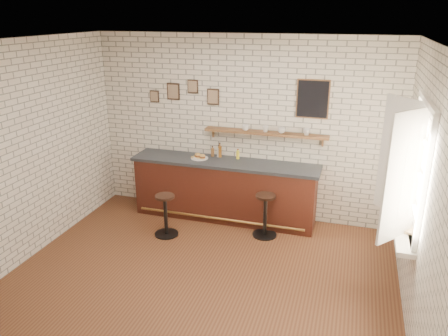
{
  "coord_description": "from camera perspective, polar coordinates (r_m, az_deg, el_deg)",
  "views": [
    {
      "loc": [
        1.73,
        -4.73,
        3.32
      ],
      "look_at": [
        0.01,
        0.9,
        1.19
      ],
      "focal_mm": 35.0,
      "sensor_mm": 36.0,
      "label": 1
    }
  ],
  "objects": [
    {
      "name": "wall_shelf",
      "position": [
        7.01,
        5.43,
        4.55
      ],
      "size": [
        2.0,
        0.18,
        0.18
      ],
      "color": "brown",
      "rests_on": "ground"
    },
    {
      "name": "bitters_bottle_white",
      "position": [
        7.29,
        -0.73,
        2.08
      ],
      "size": [
        0.05,
        0.05,
        0.2
      ],
      "color": "beige",
      "rests_on": "bar_counter"
    },
    {
      "name": "bitters_bottle_amber",
      "position": [
        7.28,
        -0.54,
        2.2
      ],
      "size": [
        0.06,
        0.06,
        0.25
      ],
      "color": "#8D5016",
      "rests_on": "bar_counter"
    },
    {
      "name": "shelf_cup_a",
      "position": [
        7.06,
        2.83,
        5.29
      ],
      "size": [
        0.13,
        0.13,
        0.09
      ],
      "primitive_type": "imported",
      "rotation": [
        0.0,
        0.0,
        0.21
      ],
      "color": "white",
      "rests_on": "wall_shelf"
    },
    {
      "name": "condiment_bottle_yellow",
      "position": [
        7.2,
        1.82,
        1.75
      ],
      "size": [
        0.05,
        0.05,
        0.17
      ],
      "color": "yellow",
      "rests_on": "bar_counter"
    },
    {
      "name": "sandwich_plate",
      "position": [
        7.25,
        -3.21,
        1.3
      ],
      "size": [
        0.28,
        0.28,
        0.01
      ],
      "primitive_type": "cylinder",
      "color": "white",
      "rests_on": "bar_counter"
    },
    {
      "name": "book_lower",
      "position": [
        5.5,
        22.13,
        -7.34
      ],
      "size": [
        0.21,
        0.25,
        0.02
      ],
      "primitive_type": "imported",
      "rotation": [
        0.0,
        0.0,
        -0.2
      ],
      "color": "tan",
      "rests_on": "window_sill"
    },
    {
      "name": "shelf_cup_c",
      "position": [
        6.95,
        7.53,
        4.91
      ],
      "size": [
        0.12,
        0.12,
        0.09
      ],
      "primitive_type": "imported",
      "rotation": [
        0.0,
        0.0,
        1.51
      ],
      "color": "white",
      "rests_on": "wall_shelf"
    },
    {
      "name": "bar_stool_left",
      "position": [
        6.85,
        -7.64,
        -5.94
      ],
      "size": [
        0.38,
        0.38,
        0.67
      ],
      "color": "black",
      "rests_on": "ground"
    },
    {
      "name": "shelf_cup_d",
      "position": [
        6.9,
        10.74,
        4.65
      ],
      "size": [
        0.11,
        0.11,
        0.1
      ],
      "primitive_type": "imported",
      "rotation": [
        0.0,
        0.0,
        0.01
      ],
      "color": "white",
      "rests_on": "wall_shelf"
    },
    {
      "name": "casement_window",
      "position": [
        5.34,
        22.77,
        0.05
      ],
      "size": [
        0.4,
        1.3,
        1.56
      ],
      "color": "white",
      "rests_on": "ground"
    },
    {
      "name": "ciabatta_sandwich",
      "position": [
        7.23,
        -3.15,
        1.6
      ],
      "size": [
        0.22,
        0.15,
        0.07
      ],
      "color": "#DBAB59",
      "rests_on": "sandwich_plate"
    },
    {
      "name": "potato_chips",
      "position": [
        7.26,
        -3.42,
        1.38
      ],
      "size": [
        0.25,
        0.17,
        0.0
      ],
      "color": "gold",
      "rests_on": "sandwich_plate"
    },
    {
      "name": "ground",
      "position": [
        6.03,
        -2.7,
        -13.53
      ],
      "size": [
        5.0,
        5.0,
        0.0
      ],
      "primitive_type": "plane",
      "color": "brown",
      "rests_on": "ground"
    },
    {
      "name": "bitters_bottle_brown",
      "position": [
        7.32,
        -1.5,
        2.09
      ],
      "size": [
        0.06,
        0.06,
        0.18
      ],
      "color": "brown",
      "rests_on": "bar_counter"
    },
    {
      "name": "back_wall_decor",
      "position": [
        7.0,
        4.31,
        9.32
      ],
      "size": [
        2.96,
        0.02,
        0.56
      ],
      "color": "black",
      "rests_on": "ground"
    },
    {
      "name": "window_sill",
      "position": [
        5.62,
        22.19,
        -7.2
      ],
      "size": [
        0.2,
        1.35,
        0.06
      ],
      "color": "white",
      "rests_on": "ground"
    },
    {
      "name": "shelf_cup_b",
      "position": [
        6.99,
        5.44,
        5.1
      ],
      "size": [
        0.14,
        0.14,
        0.1
      ],
      "primitive_type": "imported",
      "rotation": [
        0.0,
        0.0,
        0.79
      ],
      "color": "white",
      "rests_on": "wall_shelf"
    },
    {
      "name": "bar_counter",
      "position": [
        7.29,
        0.07,
        -2.84
      ],
      "size": [
        3.1,
        0.65,
        1.01
      ],
      "color": "#481C13",
      "rests_on": "ground"
    },
    {
      "name": "book_upper",
      "position": [
        5.52,
        22.13,
        -7.0
      ],
      "size": [
        0.26,
        0.29,
        0.02
      ],
      "primitive_type": "imported",
      "rotation": [
        0.0,
        0.0,
        -0.47
      ],
      "color": "tan",
      "rests_on": "book_lower"
    },
    {
      "name": "bar_stool_right",
      "position": [
        6.79,
        5.4,
        -5.99
      ],
      "size": [
        0.38,
        0.38,
        0.69
      ],
      "color": "black",
      "rests_on": "ground"
    }
  ]
}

